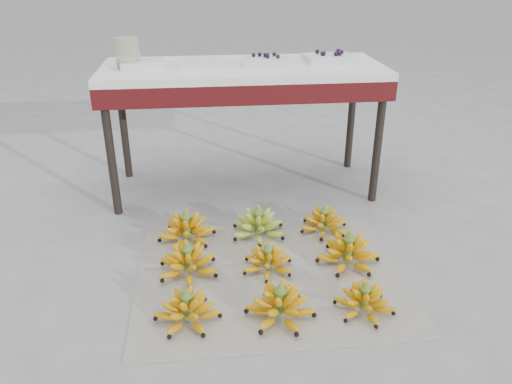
{
  "coord_description": "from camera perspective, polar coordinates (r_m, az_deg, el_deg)",
  "views": [
    {
      "loc": [
        -0.2,
        -2.0,
        1.38
      ],
      "look_at": [
        0.06,
        0.34,
        0.26
      ],
      "focal_mm": 35.0,
      "sensor_mm": 36.0,
      "label": 1
    }
  ],
  "objects": [
    {
      "name": "bunch_front_center",
      "position": [
        2.13,
        2.79,
        -12.83
      ],
      "size": [
        0.35,
        0.35,
        0.18
      ],
      "rotation": [
        0.0,
        0.0,
        -0.24
      ],
      "color": "#DCA308",
      "rests_on": "newspaper_mat"
    },
    {
      "name": "ground",
      "position": [
        2.44,
        -0.54,
        -9.06
      ],
      "size": [
        60.0,
        60.0,
        0.0
      ],
      "primitive_type": "plane",
      "color": "slate",
      "rests_on": "ground"
    },
    {
      "name": "tray_far_right",
      "position": [
        3.13,
        8.33,
        14.87
      ],
      "size": [
        0.29,
        0.22,
        0.07
      ],
      "color": "silver",
      "rests_on": "vendor_table"
    },
    {
      "name": "bunch_back_center",
      "position": [
        2.69,
        0.27,
        -3.81
      ],
      "size": [
        0.33,
        0.33,
        0.18
      ],
      "rotation": [
        0.0,
        0.0,
        0.1
      ],
      "color": "#87AE32",
      "rests_on": "newspaper_mat"
    },
    {
      "name": "bunch_front_right",
      "position": [
        2.21,
        12.29,
        -12.08
      ],
      "size": [
        0.28,
        0.28,
        0.15
      ],
      "rotation": [
        0.0,
        0.0,
        0.13
      ],
      "color": "#DCA308",
      "rests_on": "newspaper_mat"
    },
    {
      "name": "bunch_mid_left",
      "position": [
        2.41,
        -7.77,
        -7.97
      ],
      "size": [
        0.38,
        0.38,
        0.18
      ],
      "rotation": [
        0.0,
        0.0,
        0.39
      ],
      "color": "#DCA308",
      "rests_on": "newspaper_mat"
    },
    {
      "name": "vendor_table",
      "position": [
        3.05,
        -1.49,
        12.63
      ],
      "size": [
        1.66,
        0.66,
        0.8
      ],
      "color": "black",
      "rests_on": "ground"
    },
    {
      "name": "bunch_mid_center",
      "position": [
        2.41,
        1.34,
        -7.87
      ],
      "size": [
        0.31,
        0.31,
        0.15
      ],
      "rotation": [
        0.0,
        0.0,
        0.27
      ],
      "color": "#DCA308",
      "rests_on": "newspaper_mat"
    },
    {
      "name": "tray_right",
      "position": [
        3.04,
        1.04,
        14.77
      ],
      "size": [
        0.27,
        0.2,
        0.07
      ],
      "color": "silver",
      "rests_on": "vendor_table"
    },
    {
      "name": "bunch_front_left",
      "position": [
        2.13,
        -7.86,
        -13.19
      ],
      "size": [
        0.33,
        0.33,
        0.17
      ],
      "rotation": [
        0.0,
        0.0,
        -0.27
      ],
      "color": "#DCA308",
      "rests_on": "newspaper_mat"
    },
    {
      "name": "newspaper_mat",
      "position": [
        2.42,
        1.55,
        -9.33
      ],
      "size": [
        1.25,
        1.05,
        0.01
      ],
      "primitive_type": "cube",
      "rotation": [
        0.0,
        0.0,
        -0.0
      ],
      "color": "white",
      "rests_on": "ground"
    },
    {
      "name": "bunch_back_right",
      "position": [
        2.76,
        7.76,
        -3.43
      ],
      "size": [
        0.28,
        0.28,
        0.16
      ],
      "rotation": [
        0.0,
        0.0,
        -0.08
      ],
      "color": "#DCA308",
      "rests_on": "newspaper_mat"
    },
    {
      "name": "tray_far_left",
      "position": [
        3.02,
        -12.9,
        14.06
      ],
      "size": [
        0.28,
        0.22,
        0.04
      ],
      "color": "silver",
      "rests_on": "vendor_table"
    },
    {
      "name": "bunch_back_left",
      "position": [
        2.67,
        -7.93,
        -4.26
      ],
      "size": [
        0.33,
        0.33,
        0.18
      ],
      "rotation": [
        0.0,
        0.0,
        0.11
      ],
      "color": "#DCA308",
      "rests_on": "newspaper_mat"
    },
    {
      "name": "glass_jar",
      "position": [
        3.03,
        -14.47,
        15.15
      ],
      "size": [
        0.15,
        0.15,
        0.17
      ],
      "primitive_type": "cylinder",
      "rotation": [
        0.0,
        0.0,
        -0.11
      ],
      "color": "beige",
      "rests_on": "vendor_table"
    },
    {
      "name": "bunch_mid_right",
      "position": [
        2.49,
        10.49,
        -6.8
      ],
      "size": [
        0.36,
        0.36,
        0.19
      ],
      "rotation": [
        0.0,
        0.0,
        -0.2
      ],
      "color": "#DCA308",
      "rests_on": "newspaper_mat"
    },
    {
      "name": "tray_left",
      "position": [
        2.98,
        -6.04,
        14.41
      ],
      "size": [
        0.26,
        0.19,
        0.04
      ],
      "color": "silver",
      "rests_on": "vendor_table"
    }
  ]
}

